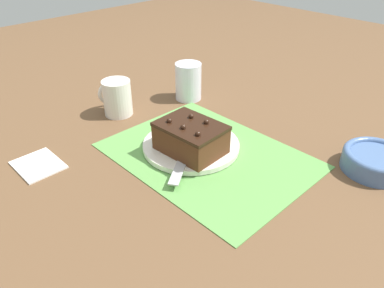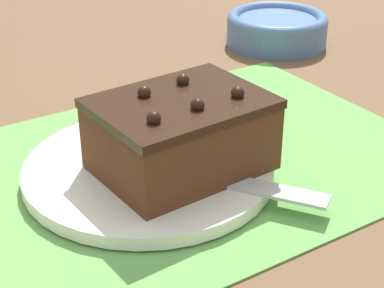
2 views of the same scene
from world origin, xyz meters
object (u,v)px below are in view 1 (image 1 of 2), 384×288
Objects in this scene: small_bowl at (376,160)px; drinking_glass at (188,81)px; coffee_mug at (117,97)px; chocolate_cake at (191,137)px; serving_knife at (187,144)px; cake_plate at (191,145)px.

drinking_glass is at bearing 3.96° from small_bowl.
drinking_glass is at bearing -106.71° from coffee_mug.
chocolate_cake is 0.03m from serving_knife.
serving_knife is at bearing 136.02° from drinking_glass.
small_bowl is at bearing -145.91° from cake_plate.
drinking_glass reaches higher than small_bowl.
chocolate_cake is 0.32m from drinking_glass.
small_bowl is at bearing -178.23° from serving_knife.
serving_knife is 1.98× the size of coffee_mug.
drinking_glass is (0.23, -0.21, 0.00)m from chocolate_cake.
coffee_mug is at bearing 73.29° from drinking_glass.
coffee_mug is (0.30, -0.00, -0.00)m from chocolate_cake.
serving_knife is at bearing 36.28° from small_bowl.
serving_knife is 1.78× the size of drinking_glass.
coffee_mug is at bearing 3.96° from cake_plate.
drinking_glass is 0.22m from coffee_mug.
chocolate_cake is 0.41m from small_bowl.
small_bowl is (-0.34, -0.25, 0.00)m from serving_knife.
drinking_glass is 1.11× the size of coffee_mug.
cake_plate is 1.51× the size of chocolate_cake.
cake_plate is 0.41m from small_bowl.
serving_knife is at bearing -18.76° from chocolate_cake.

